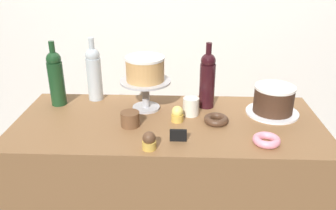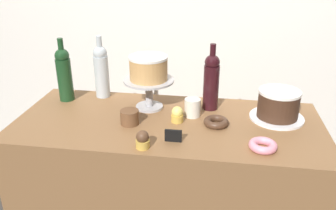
{
  "view_description": "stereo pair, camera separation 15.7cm",
  "coord_description": "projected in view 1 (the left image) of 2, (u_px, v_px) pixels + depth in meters",
  "views": [
    {
      "loc": [
        0.06,
        -1.43,
        1.66
      ],
      "look_at": [
        0.0,
        0.0,
        1.02
      ],
      "focal_mm": 37.31,
      "sensor_mm": 36.0,
      "label": 1
    },
    {
      "loc": [
        0.21,
        -1.42,
        1.66
      ],
      "look_at": [
        0.0,
        0.0,
        1.02
      ],
      "focal_mm": 37.31,
      "sensor_mm": 36.0,
      "label": 2
    }
  ],
  "objects": [
    {
      "name": "back_wall",
      "position": [
        173.0,
        11.0,
        2.26
      ],
      "size": [
        6.0,
        0.05,
        2.6
      ],
      "color": "silver",
      "rests_on": "ground_plane"
    },
    {
      "name": "display_counter",
      "position": [
        168.0,
        203.0,
        1.8
      ],
      "size": [
        1.41,
        0.61,
        0.94
      ],
      "color": "brown",
      "rests_on": "ground_plane"
    },
    {
      "name": "cake_stand_pedestal",
      "position": [
        146.0,
        89.0,
        1.69
      ],
      "size": [
        0.24,
        0.24,
        0.15
      ],
      "color": "#B2B2B7",
      "rests_on": "display_counter"
    },
    {
      "name": "white_layer_cake",
      "position": [
        145.0,
        69.0,
        1.64
      ],
      "size": [
        0.18,
        0.18,
        0.12
      ],
      "color": "tan",
      "rests_on": "cake_stand_pedestal"
    },
    {
      "name": "silver_serving_platter",
      "position": [
        272.0,
        112.0,
        1.68
      ],
      "size": [
        0.25,
        0.25,
        0.01
      ],
      "color": "white",
      "rests_on": "display_counter"
    },
    {
      "name": "chocolate_round_cake",
      "position": [
        274.0,
        99.0,
        1.65
      ],
      "size": [
        0.19,
        0.19,
        0.13
      ],
      "color": "#3D2619",
      "rests_on": "silver_serving_platter"
    },
    {
      "name": "wine_bottle_dark_red",
      "position": [
        207.0,
        79.0,
        1.69
      ],
      "size": [
        0.08,
        0.08,
        0.33
      ],
      "color": "black",
      "rests_on": "display_counter"
    },
    {
      "name": "wine_bottle_green",
      "position": [
        56.0,
        77.0,
        1.72
      ],
      "size": [
        0.08,
        0.08,
        0.33
      ],
      "color": "#193D1E",
      "rests_on": "display_counter"
    },
    {
      "name": "wine_bottle_clear",
      "position": [
        94.0,
        73.0,
        1.78
      ],
      "size": [
        0.08,
        0.08,
        0.33
      ],
      "color": "#B2BCC1",
      "rests_on": "display_counter"
    },
    {
      "name": "cupcake_lemon",
      "position": [
        177.0,
        114.0,
        1.59
      ],
      "size": [
        0.06,
        0.06,
        0.07
      ],
      "color": "gold",
      "rests_on": "display_counter"
    },
    {
      "name": "cupcake_chocolate",
      "position": [
        149.0,
        141.0,
        1.37
      ],
      "size": [
        0.06,
        0.06,
        0.07
      ],
      "color": "gold",
      "rests_on": "display_counter"
    },
    {
      "name": "donut_chocolate",
      "position": [
        216.0,
        120.0,
        1.58
      ],
      "size": [
        0.11,
        0.11,
        0.03
      ],
      "color": "#472D1E",
      "rests_on": "display_counter"
    },
    {
      "name": "donut_pink",
      "position": [
        266.0,
        140.0,
        1.41
      ],
      "size": [
        0.11,
        0.11,
        0.03
      ],
      "color": "pink",
      "rests_on": "display_counter"
    },
    {
      "name": "cookie_stack",
      "position": [
        130.0,
        119.0,
        1.55
      ],
      "size": [
        0.08,
        0.08,
        0.07
      ],
      "color": "brown",
      "rests_on": "display_counter"
    },
    {
      "name": "price_sign_chalkboard",
      "position": [
        178.0,
        135.0,
        1.43
      ],
      "size": [
        0.07,
        0.01,
        0.05
      ],
      "color": "black",
      "rests_on": "display_counter"
    },
    {
      "name": "coffee_cup_ceramic",
      "position": [
        191.0,
        106.0,
        1.65
      ],
      "size": [
        0.08,
        0.08,
        0.08
      ],
      "color": "silver",
      "rests_on": "display_counter"
    }
  ]
}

